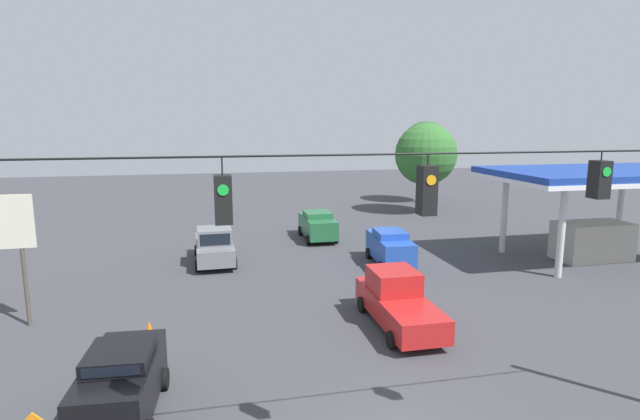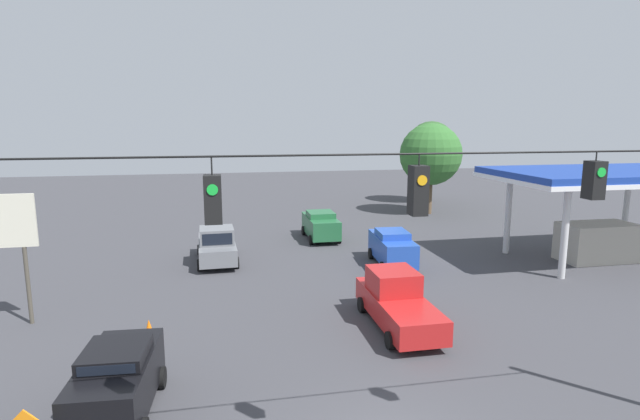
{
  "view_description": "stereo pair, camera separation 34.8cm",
  "coord_description": "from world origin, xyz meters",
  "views": [
    {
      "loc": [
        4.19,
        9.95,
        7.94
      ],
      "look_at": [
        -0.19,
        -10.09,
        4.31
      ],
      "focal_mm": 28.0,
      "sensor_mm": 36.0,
      "label": 1
    },
    {
      "loc": [
        3.85,
        10.02,
        7.94
      ],
      "look_at": [
        -0.19,
        -10.09,
        4.31
      ],
      "focal_mm": 28.0,
      "sensor_mm": 36.0,
      "label": 2
    }
  ],
  "objects": [
    {
      "name": "pickup_truck_red_crossing_near",
      "position": [
        -2.8,
        -7.69,
        0.98
      ],
      "size": [
        2.16,
        5.51,
        2.12
      ],
      "color": "red",
      "rests_on": "ground_plane"
    },
    {
      "name": "tree_horizon_left",
      "position": [
        -13.99,
        -30.38,
        5.18
      ],
      "size": [
        5.33,
        5.33,
        7.86
      ],
      "color": "brown",
      "rests_on": "ground_plane"
    },
    {
      "name": "sedan_black_parked_shoulder",
      "position": [
        6.78,
        -3.34,
        1.03
      ],
      "size": [
        2.2,
        4.2,
        1.97
      ],
      "color": "black",
      "rests_on": "ground_plane"
    },
    {
      "name": "traffic_cone_third",
      "position": [
        6.68,
        -8.61,
        0.31
      ],
      "size": [
        0.36,
        0.36,
        0.63
      ],
      "primitive_type": "cone",
      "color": "orange",
      "rests_on": "ground_plane"
    },
    {
      "name": "traffic_cone_second",
      "position": [
        6.72,
        -5.18,
        0.31
      ],
      "size": [
        0.36,
        0.36,
        0.63
      ],
      "primitive_type": "cone",
      "color": "orange",
      "rests_on": "ground_plane"
    },
    {
      "name": "gas_station",
      "position": [
        -17.37,
        -14.32,
        3.85
      ],
      "size": [
        11.99,
        7.44,
        5.28
      ],
      "color": "navy",
      "rests_on": "ground_plane"
    },
    {
      "name": "overhead_signal_span",
      "position": [
        0.04,
        0.77,
        4.93
      ],
      "size": [
        18.72,
        0.38,
        7.97
      ],
      "color": "slate",
      "rests_on": "ground_plane"
    },
    {
      "name": "tree_horizon_right",
      "position": [
        -16.5,
        -36.06,
        5.62
      ],
      "size": [
        4.76,
        4.76,
        8.03
      ],
      "color": "#4C3823",
      "rests_on": "ground_plane"
    },
    {
      "name": "sedan_blue_oncoming_far",
      "position": [
        -5.43,
        -15.73,
        1.03
      ],
      "size": [
        2.23,
        4.61,
        1.99
      ],
      "color": "#234CB2",
      "rests_on": "ground_plane"
    },
    {
      "name": "pickup_truck_grey_withflow_far",
      "position": [
        4.18,
        -18.29,
        0.98
      ],
      "size": [
        2.37,
        5.21,
        2.12
      ],
      "color": "slate",
      "rests_on": "ground_plane"
    },
    {
      "name": "sedan_green_oncoming_deep",
      "position": [
        -2.78,
        -22.76,
        1.0
      ],
      "size": [
        2.11,
        4.52,
        1.91
      ],
      "color": "#236038",
      "rests_on": "ground_plane"
    }
  ]
}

